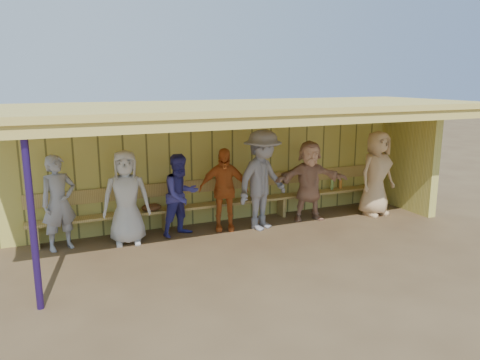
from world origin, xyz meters
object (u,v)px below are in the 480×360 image
player_a (59,203)px  player_f (309,181)px  player_d (224,189)px  player_e (262,180)px  player_h (377,174)px  player_b (126,198)px  player_c (181,195)px  bench (225,197)px

player_a → player_f: size_ratio=0.99×
player_d → player_e: (0.72, -0.24, 0.17)m
player_a → player_f: 4.89m
player_a → player_f: (4.89, -0.23, 0.01)m
player_d → player_h: (3.42, -0.36, 0.11)m
player_b → player_f: size_ratio=1.01×
player_e → player_f: player_e is taller
player_a → player_d: (3.00, -0.14, -0.02)m
player_d → player_c: bearing=-164.3°
player_d → player_h: bearing=11.0°
player_b → bench: 2.16m
player_f → player_e: bearing=-159.8°
player_b → player_a: bearing=-179.1°
player_e → player_f: size_ratio=1.17×
player_b → player_f: (3.77, -0.06, -0.01)m
player_e → player_b: bearing=152.1°
player_f → player_d: bearing=-169.9°
player_a → bench: player_a is taller
player_a → player_h: player_h is taller
player_e → bench: 0.97m
player_h → player_c: bearing=166.3°
player_b → bench: player_b is taller
player_h → player_b: bearing=167.8°
player_b → bench: bearing=22.2°
bench → player_d: bearing=-115.2°
player_a → player_d: size_ratio=1.02×
bench → player_f: bearing=-17.6°
player_a → player_h: (6.41, -0.49, 0.09)m
player_f → bench: bearing=175.2°
player_f → bench: (-1.68, 0.53, -0.31)m
player_c → player_h: 4.29m
player_c → player_e: size_ratio=0.79×
player_a → player_c: bearing=-22.3°
player_b → player_e: (2.60, -0.21, 0.13)m
bench → player_c: bearing=-158.2°
player_c → player_d: player_d is taller
player_c → bench: 1.17m
player_a → player_f: player_f is taller
player_c → player_f: (2.75, -0.11, 0.06)m
player_d → player_h: 3.44m
player_f → player_h: 1.55m
player_a → player_c: player_a is taller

